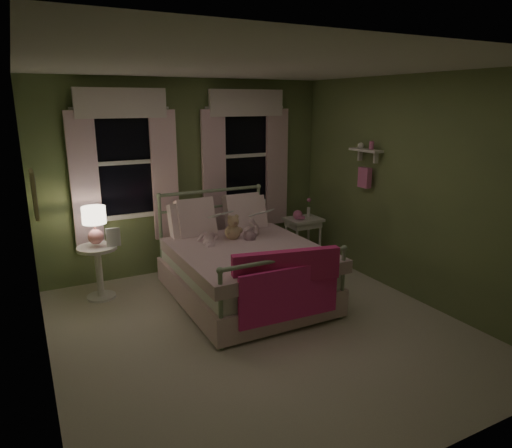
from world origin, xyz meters
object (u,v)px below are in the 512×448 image
child_right (248,212)px  table_lamp (94,221)px  nightstand_left (99,265)px  child_left (206,216)px  teddy_bear (233,229)px  nightstand_right (303,225)px  bed (243,267)px

child_right → table_lamp: 1.84m
child_right → nightstand_left: size_ratio=1.14×
child_left → child_right: (0.56, 0.00, -0.01)m
teddy_bear → nightstand_left: 1.65m
child_right → table_lamp: size_ratio=1.65×
child_right → child_left: bearing=24.6°
table_lamp → nightstand_right: (2.90, 0.02, -0.40)m
table_lamp → child_right: bearing=-10.9°
teddy_bear → nightstand_left: teddy_bear is taller
child_left → child_right: size_ratio=1.04×
table_lamp → teddy_bear: bearing=-18.4°
nightstand_left → table_lamp: table_lamp is taller
child_right → nightstand_right: size_ratio=1.16×
teddy_bear → bed: bearing=-90.0°
nightstand_left → teddy_bear: bearing=-18.4°
table_lamp → nightstand_left: bearing=90.0°
nightstand_right → child_left: bearing=-167.6°
bed → child_right: bearing=56.4°
bed → child_left: (-0.28, 0.42, 0.57)m
bed → child_left: child_left is taller
table_lamp → nightstand_right: size_ratio=0.70×
bed → nightstand_left: bed is taller
teddy_bear → table_lamp: (-1.53, 0.51, 0.16)m
bed → child_left: size_ratio=2.64×
child_left → nightstand_right: child_left is taller
nightstand_left → child_left: bearing=-15.7°
nightstand_left → nightstand_right: same height
child_right → teddy_bear: bearing=54.1°
child_left → nightstand_right: (1.65, 0.36, -0.40)m
nightstand_left → table_lamp: (0.00, -0.00, 0.54)m
bed → child_right: size_ratio=2.74×
bed → child_right: child_right is taller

